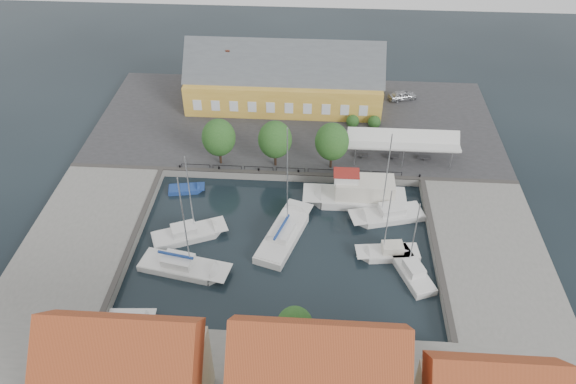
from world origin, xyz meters
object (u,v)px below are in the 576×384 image
(east_boat_b, at_px, (389,254))
(launch_sw, at_px, (131,319))
(west_boat_d, at_px, (183,267))
(warehouse, at_px, (280,81))
(car_red, at_px, (275,134))
(west_boat_c, at_px, (188,235))
(east_boat_a, at_px, (388,216))
(car_silver, at_px, (403,95))
(east_boat_c, at_px, (411,272))
(center_sailboat, at_px, (284,235))
(trawler, at_px, (359,195))
(tent_canopy, at_px, (403,141))
(launch_nw, at_px, (186,190))

(east_boat_b, height_order, launch_sw, east_boat_b)
(west_boat_d, bearing_deg, warehouse, 77.40)
(car_red, bearing_deg, west_boat_c, -111.47)
(east_boat_b, bearing_deg, east_boat_a, 86.53)
(car_silver, relative_size, east_boat_c, 0.45)
(center_sailboat, xyz_separation_m, launch_sw, (-13.74, -12.23, -0.27))
(car_silver, xyz_separation_m, east_boat_a, (-3.88, -26.19, -1.46))
(car_red, relative_size, east_boat_b, 0.39)
(warehouse, distance_m, trawler, 24.59)
(car_red, relative_size, west_boat_d, 0.29)
(center_sailboat, distance_m, west_boat_d, 11.56)
(east_boat_c, height_order, launch_sw, east_boat_c)
(east_boat_a, bearing_deg, tent_canopy, 78.07)
(car_silver, relative_size, car_red, 1.13)
(launch_sw, bearing_deg, tent_canopy, 44.23)
(tent_canopy, bearing_deg, center_sailboat, -133.46)
(warehouse, distance_m, east_boat_a, 28.65)
(car_silver, relative_size, launch_sw, 0.90)
(car_silver, distance_m, east_boat_a, 26.52)
(tent_canopy, bearing_deg, east_boat_c, -91.49)
(warehouse, xyz_separation_m, launch_nw, (-10.06, -21.03, -4.34))
(tent_canopy, height_order, west_boat_c, west_boat_c)
(car_red, distance_m, west_boat_c, 20.77)
(launch_sw, bearing_deg, warehouse, 74.70)
(east_boat_a, xyz_separation_m, west_boat_c, (-22.47, -4.76, -0.00))
(trawler, relative_size, west_boat_c, 1.11)
(car_silver, height_order, east_boat_a, east_boat_a)
(car_silver, bearing_deg, warehouse, 77.27)
(launch_nw, bearing_deg, car_silver, 38.84)
(car_red, bearing_deg, west_boat_d, -106.09)
(center_sailboat, relative_size, launch_nw, 3.09)
(launch_sw, relative_size, launch_nw, 1.02)
(west_boat_c, bearing_deg, east_boat_c, -9.48)
(tent_canopy, xyz_separation_m, west_boat_d, (-24.23, -20.28, -3.41))
(warehouse, xyz_separation_m, east_boat_b, (13.98, -30.70, -4.17))
(tent_canopy, distance_m, west_boat_c, 29.28)
(tent_canopy, height_order, launch_nw, tent_canopy)
(trawler, bearing_deg, car_silver, 72.87)
(west_boat_c, bearing_deg, warehouse, 74.47)
(launch_sw, height_order, launch_nw, launch_sw)
(trawler, distance_m, west_boat_c, 20.53)
(trawler, bearing_deg, tent_canopy, 54.58)
(car_silver, height_order, car_red, car_silver)
(tent_canopy, xyz_separation_m, launch_sw, (-27.79, -27.05, -3.59))
(east_boat_a, height_order, west_boat_d, west_boat_d)
(warehouse, bearing_deg, car_silver, 5.50)
(warehouse, height_order, east_boat_c, warehouse)
(east_boat_a, bearing_deg, east_boat_c, -78.86)
(east_boat_b, relative_size, west_boat_d, 0.75)
(warehouse, distance_m, tent_canopy, 21.63)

